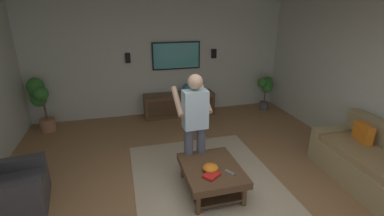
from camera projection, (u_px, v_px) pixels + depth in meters
ground_plane at (209, 210)px, 3.65m from camera, size 8.91×8.91×0.00m
wall_back_tv at (161, 58)px, 6.58m from camera, size 0.10×6.26×2.75m
area_rug at (207, 182)px, 4.21m from camera, size 2.80×2.17×0.01m
couch at (376, 167)px, 4.03m from camera, size 1.95×0.97×0.87m
armchair at (8, 191)px, 3.58m from camera, size 0.90×0.91×0.82m
coffee_table at (211, 173)px, 3.93m from camera, size 1.00×0.80×0.40m
media_console at (179, 104)px, 6.74m from camera, size 0.45×1.70×0.55m
tv at (176, 56)px, 6.56m from camera, size 0.05×1.16×0.65m
person_standing at (195, 120)px, 4.11m from camera, size 0.55×0.55×1.64m
potted_plant_tall at (40, 98)px, 5.73m from camera, size 0.46×0.44×1.16m
potted_plant_short at (266, 88)px, 7.05m from camera, size 0.28×0.41×0.85m
bowl at (210, 168)px, 3.78m from camera, size 0.22×0.22×0.10m
remote_white at (211, 168)px, 3.84m from camera, size 0.14×0.14×0.02m
remote_black at (214, 171)px, 3.77m from camera, size 0.15×0.05×0.02m
remote_grey at (230, 173)px, 3.73m from camera, size 0.15×0.12×0.02m
book at (212, 175)px, 3.67m from camera, size 0.26×0.27×0.04m
vase_round at (187, 88)px, 6.70m from camera, size 0.22×0.22×0.22m
wall_speaker_left at (214, 54)px, 6.80m from camera, size 0.06×0.12×0.22m
wall_speaker_right at (128, 58)px, 6.30m from camera, size 0.06×0.12×0.22m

